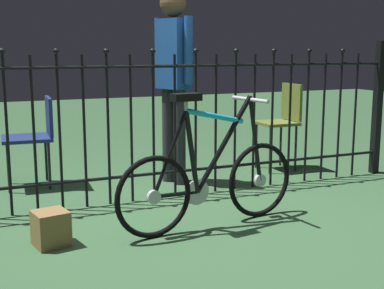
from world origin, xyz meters
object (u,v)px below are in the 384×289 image
Objects in this scene: chair_olive at (283,117)px; display_crate at (51,228)px; chair_navy at (36,132)px; person_visitor at (173,69)px; bicycle at (210,179)px.

chair_olive reaches higher than display_crate.
chair_olive is 2.44m from chair_navy.
display_crate is at bearing -137.83° from person_visitor.
chair_navy is 1.36m from person_visitor.
bicycle is at bearing -3.80° from display_crate.
person_visitor is 7.77× the size of display_crate.
person_visitor is at bearing -176.37° from chair_olive.
chair_olive is at bearing 3.63° from person_visitor.
chair_olive is 2.88m from display_crate.
chair_navy is (-0.95, 1.64, 0.15)m from bicycle.
chair_olive is 1.10× the size of chair_navy.
display_crate is at bearing -94.73° from chair_navy.
person_visitor reaches higher than bicycle.
bicycle is 1.77× the size of chair_navy.
person_visitor reaches higher than display_crate.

